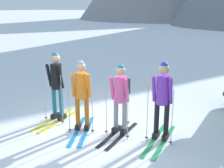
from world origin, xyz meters
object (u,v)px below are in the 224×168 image
object	(u,v)px
skier_in_pink	(121,96)
skier_in_purple	(163,97)
skier_in_orange	(82,92)
skier_in_black	(56,83)

from	to	relation	value
skier_in_pink	skier_in_purple	bearing A→B (deg)	13.06
skier_in_purple	skier_in_pink	bearing A→B (deg)	-166.94
skier_in_orange	skier_in_purple	bearing A→B (deg)	15.59
skier_in_black	skier_in_pink	bearing A→B (deg)	4.36
skier_in_black	skier_in_orange	xyz separation A→B (m)	(0.92, -0.15, -0.04)
skier_in_pink	skier_in_black	bearing A→B (deg)	-175.64
skier_in_black	skier_in_pink	distance (m)	1.81
skier_in_purple	skier_in_orange	bearing A→B (deg)	-164.41
skier_in_orange	skier_in_pink	world-z (taller)	skier_in_orange
skier_in_orange	skier_in_purple	size ratio (longest dim) A/B	0.95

